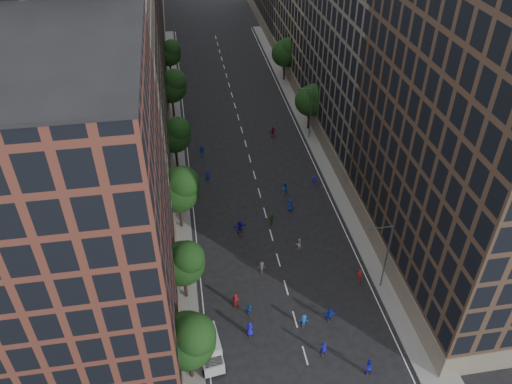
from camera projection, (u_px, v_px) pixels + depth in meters
ground at (250, 160)px, 77.34m from camera, size 240.00×240.00×0.00m
sidewalk_left at (171, 142)px, 81.65m from camera, size 4.00×105.00×0.15m
sidewalk_right at (313, 130)px, 84.75m from camera, size 4.00×105.00×0.15m
bldg_left_a at (83, 218)px, 43.01m from camera, size 14.00×22.00×30.00m
bldg_left_b at (102, 80)px, 60.69m from camera, size 14.00×26.00×34.00m
bldg_left_c at (117, 38)px, 80.60m from camera, size 14.00×20.00×28.00m
bldg_right_a at (477, 129)px, 49.27m from camera, size 14.00×30.00×36.00m
bldg_right_b at (373, 40)px, 72.99m from camera, size 14.00×28.00×33.00m
tree_left_0 at (189, 339)px, 43.88m from camera, size 5.20×5.20×8.83m
tree_left_1 at (184, 262)px, 52.00m from camera, size 4.80×4.80×8.21m
tree_left_2 at (179, 188)px, 60.94m from camera, size 5.60×5.60×9.45m
tree_left_3 at (175, 134)px, 72.29m from camera, size 5.00×5.00×8.58m
tree_left_4 at (172, 85)px, 84.70m from camera, size 5.40×5.40×9.08m
tree_left_5 at (170, 52)px, 97.56m from camera, size 4.80×4.80×8.33m
tree_right_a at (311, 99)px, 81.60m from camera, size 5.00×5.00×8.39m
tree_right_b at (286, 52)px, 97.13m from camera, size 5.20×5.20×8.83m
streetlamp_near at (385, 253)px, 53.54m from camera, size 2.64×0.22×9.06m
streetlamp_far at (309, 110)px, 79.50m from camera, size 2.64×0.22×9.06m
cargo_van at (209, 349)px, 48.49m from camera, size 2.75×4.92×2.50m
skater_0 at (250, 329)px, 50.88m from camera, size 0.92×0.65×1.77m
skater_1 at (324, 349)px, 48.94m from camera, size 0.77×0.61×1.87m
skater_2 at (368, 367)px, 47.31m from camera, size 0.97×0.78×1.87m
skater_3 at (304, 321)px, 51.87m from camera, size 1.09×0.78×1.53m
skater_4 at (249, 310)px, 53.01m from camera, size 0.96×0.64×1.51m
skater_5 at (330, 315)px, 52.31m from camera, size 1.66×0.66×1.75m
skater_6 at (236, 300)px, 53.92m from camera, size 0.94×0.74×1.68m
skater_7 at (360, 275)px, 56.89m from camera, size 0.67×0.52×1.62m
skater_8 at (299, 244)px, 61.01m from camera, size 0.85×0.71×1.60m
skater_9 at (261, 267)px, 57.95m from camera, size 1.05×0.67×1.54m
skater_10 at (271, 219)px, 64.77m from camera, size 1.02×0.61×1.63m
skater_11 at (240, 227)px, 63.29m from camera, size 1.85×0.84×1.92m
skater_12 at (290, 205)px, 67.02m from camera, size 0.88×0.60×1.73m
skater_13 at (208, 176)px, 72.28m from camera, size 0.81×0.65×1.94m
skater_14 at (285, 189)px, 69.88m from camera, size 1.08×0.95×1.86m
skater_15 at (315, 181)px, 71.55m from camera, size 1.01×0.60×1.54m
skater_16 at (202, 151)px, 77.74m from camera, size 1.14×0.57×1.87m
skater_17 at (273, 132)px, 82.49m from camera, size 1.72×0.80×1.79m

